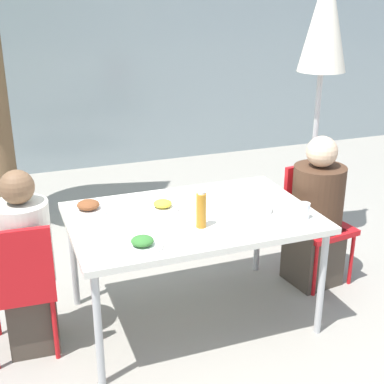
# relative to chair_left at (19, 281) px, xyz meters

# --- Properties ---
(ground_plane) EXTENTS (24.00, 24.00, 0.00)m
(ground_plane) POSITION_rel_chair_left_xyz_m (1.06, 0.02, -0.50)
(ground_plane) COLOR gray
(building_facade) EXTENTS (10.00, 0.20, 3.00)m
(building_facade) POSITION_rel_chair_left_xyz_m (1.06, 3.53, 1.00)
(building_facade) COLOR #89999E
(building_facade) RESTS_ON ground
(dining_table) EXTENTS (1.51, 0.98, 0.75)m
(dining_table) POSITION_rel_chair_left_xyz_m (1.06, 0.02, 0.19)
(dining_table) COLOR silver
(dining_table) RESTS_ON ground
(chair_left) EXTENTS (0.42, 0.42, 0.86)m
(chair_left) POSITION_rel_chair_left_xyz_m (0.00, 0.00, 0.00)
(chair_left) COLOR red
(chair_left) RESTS_ON ground
(person_left) EXTENTS (0.32, 0.32, 1.13)m
(person_left) POSITION_rel_chair_left_xyz_m (0.05, 0.08, 0.03)
(person_left) COLOR #473D33
(person_left) RESTS_ON ground
(chair_right) EXTENTS (0.45, 0.45, 0.86)m
(chair_right) POSITION_rel_chair_left_xyz_m (2.10, 0.24, 0.00)
(chair_right) COLOR red
(chair_right) RESTS_ON ground
(person_right) EXTENTS (0.37, 0.37, 1.12)m
(person_right) POSITION_rel_chair_left_xyz_m (2.06, 0.15, 0.02)
(person_right) COLOR #473D33
(person_right) RESTS_ON ground
(closed_umbrella) EXTENTS (0.37, 0.37, 2.27)m
(closed_umbrella) POSITION_rel_chair_left_xyz_m (2.40, 0.75, 1.24)
(closed_umbrella) COLOR #333333
(closed_umbrella) RESTS_ON ground
(plate_0) EXTENTS (0.21, 0.21, 0.06)m
(plate_0) POSITION_rel_chair_left_xyz_m (0.91, 0.16, 0.27)
(plate_0) COLOR white
(plate_0) RESTS_ON dining_table
(plate_1) EXTENTS (0.23, 0.23, 0.06)m
(plate_1) POSITION_rel_chair_left_xyz_m (0.65, -0.31, 0.27)
(plate_1) COLOR white
(plate_1) RESTS_ON dining_table
(plate_2) EXTENTS (0.26, 0.26, 0.07)m
(plate_2) POSITION_rel_chair_left_xyz_m (0.47, 0.30, 0.27)
(plate_2) COLOR white
(plate_2) RESTS_ON dining_table
(bottle) EXTENTS (0.06, 0.06, 0.23)m
(bottle) POSITION_rel_chair_left_xyz_m (1.05, -0.17, 0.35)
(bottle) COLOR #B7751E
(bottle) RESTS_ON dining_table
(drinking_cup) EXTENTS (0.07, 0.07, 0.10)m
(drinking_cup) POSITION_rel_chair_left_xyz_m (1.68, -0.27, 0.29)
(drinking_cup) COLOR white
(drinking_cup) RESTS_ON dining_table
(salad_bowl) EXTENTS (0.17, 0.17, 0.05)m
(salad_bowl) POSITION_rel_chair_left_xyz_m (1.47, -0.08, 0.27)
(salad_bowl) COLOR white
(salad_bowl) RESTS_ON dining_table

